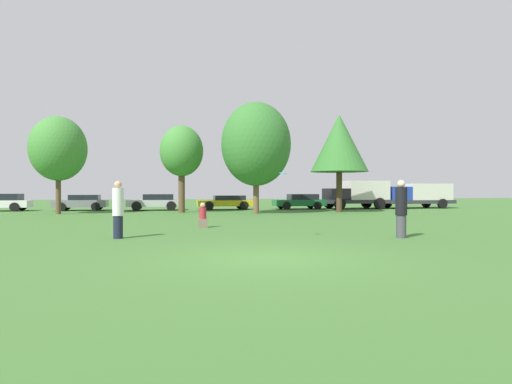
{
  "coord_description": "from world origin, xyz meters",
  "views": [
    {
      "loc": [
        -1.9,
        -9.6,
        1.59
      ],
      "look_at": [
        0.54,
        4.86,
        1.5
      ],
      "focal_mm": 29.74,
      "sensor_mm": 36.0,
      "label": 1
    }
  ],
  "objects_px": {
    "parked_car_white": "(0,202)",
    "tree_1": "(182,152)",
    "parked_car_green": "(300,201)",
    "person_thrower": "(118,209)",
    "delivery_truck_blue": "(417,194)",
    "tree_3": "(339,143)",
    "bystander_sitting": "(203,217)",
    "tree_0": "(58,149)",
    "delivery_truck_black": "(358,194)",
    "parked_car_yellow": "(226,202)",
    "tree_2": "(256,144)",
    "parked_car_grey": "(82,202)",
    "person_catcher": "(401,209)",
    "frisbee": "(283,173)",
    "parked_car_silver": "(155,202)"
  },
  "relations": [
    {
      "from": "parked_car_silver",
      "to": "parked_car_yellow",
      "type": "xyz_separation_m",
      "value": [
        5.41,
        0.21,
        -0.05
      ]
    },
    {
      "from": "parked_car_silver",
      "to": "parked_car_white",
      "type": "bearing_deg",
      "value": -6.01
    },
    {
      "from": "parked_car_white",
      "to": "tree_1",
      "type": "bearing_deg",
      "value": 160.11
    },
    {
      "from": "tree_0",
      "to": "tree_3",
      "type": "distance_m",
      "value": 18.81
    },
    {
      "from": "person_catcher",
      "to": "parked_car_white",
      "type": "height_order",
      "value": "person_catcher"
    },
    {
      "from": "person_catcher",
      "to": "tree_0",
      "type": "xyz_separation_m",
      "value": [
        -15.06,
        16.19,
        3.25
      ]
    },
    {
      "from": "person_thrower",
      "to": "tree_1",
      "type": "bearing_deg",
      "value": 91.36
    },
    {
      "from": "parked_car_grey",
      "to": "bystander_sitting",
      "type": "bearing_deg",
      "value": 115.22
    },
    {
      "from": "tree_2",
      "to": "tree_3",
      "type": "height_order",
      "value": "tree_2"
    },
    {
      "from": "tree_2",
      "to": "parked_car_yellow",
      "type": "relative_size",
      "value": 1.66
    },
    {
      "from": "tree_0",
      "to": "delivery_truck_blue",
      "type": "xyz_separation_m",
      "value": [
        27.48,
        4.01,
        -3.05
      ]
    },
    {
      "from": "tree_2",
      "to": "parked_car_white",
      "type": "height_order",
      "value": "tree_2"
    },
    {
      "from": "tree_3",
      "to": "parked_car_green",
      "type": "bearing_deg",
      "value": 107.5
    },
    {
      "from": "tree_2",
      "to": "bystander_sitting",
      "type": "bearing_deg",
      "value": -111.75
    },
    {
      "from": "tree_0",
      "to": "parked_car_green",
      "type": "xyz_separation_m",
      "value": [
        17.27,
        4.12,
        -3.57
      ]
    },
    {
      "from": "parked_car_silver",
      "to": "person_catcher",
      "type": "bearing_deg",
      "value": 111.94
    },
    {
      "from": "tree_0",
      "to": "delivery_truck_blue",
      "type": "distance_m",
      "value": 27.94
    },
    {
      "from": "delivery_truck_blue",
      "to": "parked_car_yellow",
      "type": "bearing_deg",
      "value": -2.99
    },
    {
      "from": "tree_1",
      "to": "parked_car_green",
      "type": "relative_size",
      "value": 1.42
    },
    {
      "from": "person_catcher",
      "to": "tree_3",
      "type": "relative_size",
      "value": 0.28
    },
    {
      "from": "person_thrower",
      "to": "parked_car_yellow",
      "type": "bearing_deg",
      "value": 82.74
    },
    {
      "from": "bystander_sitting",
      "to": "delivery_truck_blue",
      "type": "height_order",
      "value": "delivery_truck_blue"
    },
    {
      "from": "tree_2",
      "to": "tree_3",
      "type": "distance_m",
      "value": 6.15
    },
    {
      "from": "bystander_sitting",
      "to": "tree_3",
      "type": "bearing_deg",
      "value": 46.84
    },
    {
      "from": "parked_car_green",
      "to": "delivery_truck_blue",
      "type": "relative_size",
      "value": 0.69
    },
    {
      "from": "parked_car_silver",
      "to": "tree_3",
      "type": "bearing_deg",
      "value": 157.92
    },
    {
      "from": "tree_0",
      "to": "parked_car_green",
      "type": "relative_size",
      "value": 1.5
    },
    {
      "from": "bystander_sitting",
      "to": "delivery_truck_black",
      "type": "xyz_separation_m",
      "value": [
        13.3,
        15.16,
        0.82
      ]
    },
    {
      "from": "person_thrower",
      "to": "tree_2",
      "type": "xyz_separation_m",
      "value": [
        6.78,
        13.28,
        3.62
      ]
    },
    {
      "from": "person_thrower",
      "to": "bystander_sitting",
      "type": "distance_m",
      "value": 4.55
    },
    {
      "from": "parked_car_white",
      "to": "delivery_truck_blue",
      "type": "xyz_separation_m",
      "value": [
        32.72,
        -0.52,
        0.5
      ]
    },
    {
      "from": "frisbee",
      "to": "delivery_truck_black",
      "type": "distance_m",
      "value": 22.62
    },
    {
      "from": "parked_car_grey",
      "to": "parked_car_green",
      "type": "height_order",
      "value": "parked_car_green"
    },
    {
      "from": "tree_1",
      "to": "parked_car_white",
      "type": "relative_size",
      "value": 1.4
    },
    {
      "from": "delivery_truck_blue",
      "to": "tree_0",
      "type": "bearing_deg",
      "value": 5.6
    },
    {
      "from": "person_thrower",
      "to": "person_catcher",
      "type": "relative_size",
      "value": 0.98
    },
    {
      "from": "parked_car_yellow",
      "to": "delivery_truck_blue",
      "type": "relative_size",
      "value": 0.72
    },
    {
      "from": "tree_2",
      "to": "delivery_truck_black",
      "type": "height_order",
      "value": "tree_2"
    },
    {
      "from": "parked_car_yellow",
      "to": "delivery_truck_blue",
      "type": "height_order",
      "value": "delivery_truck_blue"
    },
    {
      "from": "parked_car_silver",
      "to": "parked_car_green",
      "type": "relative_size",
      "value": 0.98
    },
    {
      "from": "tree_0",
      "to": "parked_car_yellow",
      "type": "relative_size",
      "value": 1.42
    },
    {
      "from": "bystander_sitting",
      "to": "parked_car_silver",
      "type": "bearing_deg",
      "value": 100.94
    },
    {
      "from": "parked_car_yellow",
      "to": "delivery_truck_black",
      "type": "bearing_deg",
      "value": 175.99
    },
    {
      "from": "person_catcher",
      "to": "parked_car_grey",
      "type": "xyz_separation_m",
      "value": [
        -14.65,
        20.68,
        -0.33
      ]
    },
    {
      "from": "parked_car_green",
      "to": "person_thrower",
      "type": "bearing_deg",
      "value": 56.36
    },
    {
      "from": "tree_0",
      "to": "tree_3",
      "type": "height_order",
      "value": "tree_3"
    },
    {
      "from": "person_catcher",
      "to": "parked_car_green",
      "type": "bearing_deg",
      "value": -87.7
    },
    {
      "from": "delivery_truck_blue",
      "to": "tree_2",
      "type": "bearing_deg",
      "value": 17.85
    },
    {
      "from": "frisbee",
      "to": "tree_3",
      "type": "distance_m",
      "value": 17.29
    },
    {
      "from": "parked_car_yellow",
      "to": "parked_car_white",
      "type": "bearing_deg",
      "value": -4.2
    }
  ]
}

